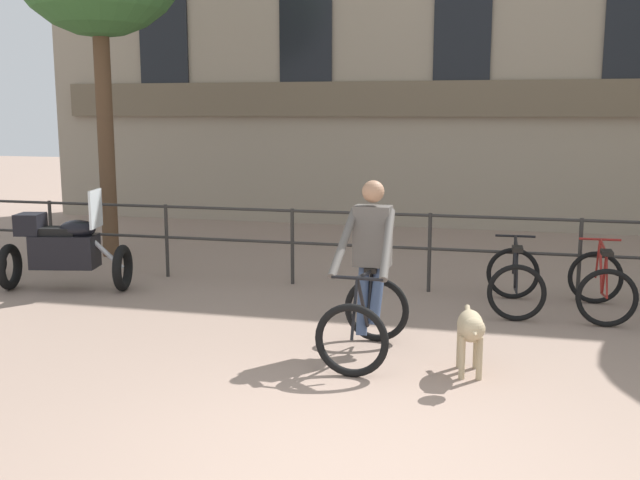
{
  "coord_description": "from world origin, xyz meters",
  "views": [
    {
      "loc": [
        0.94,
        -4.51,
        2.37
      ],
      "look_at": [
        -0.9,
        2.86,
        1.05
      ],
      "focal_mm": 42.0,
      "sensor_mm": 36.0,
      "label": 1
    }
  ],
  "objects_px": {
    "cyclist_with_bike": "(368,278)",
    "dog": "(471,329)",
    "parked_motorcycle": "(64,249)",
    "parked_bicycle_near_lamp": "(515,280)",
    "parked_bicycle_mid_left": "(601,285)"
  },
  "relations": [
    {
      "from": "cyclist_with_bike",
      "to": "parked_motorcycle",
      "type": "height_order",
      "value": "cyclist_with_bike"
    },
    {
      "from": "parked_motorcycle",
      "to": "parked_bicycle_near_lamp",
      "type": "xyz_separation_m",
      "value": [
        5.8,
        0.43,
        -0.2
      ]
    },
    {
      "from": "parked_bicycle_near_lamp",
      "to": "parked_bicycle_mid_left",
      "type": "height_order",
      "value": "same"
    },
    {
      "from": "cyclist_with_bike",
      "to": "parked_bicycle_mid_left",
      "type": "distance_m",
      "value": 3.18
    },
    {
      "from": "cyclist_with_bike",
      "to": "dog",
      "type": "height_order",
      "value": "cyclist_with_bike"
    },
    {
      "from": "parked_motorcycle",
      "to": "parked_bicycle_mid_left",
      "type": "bearing_deg",
      "value": -97.75
    },
    {
      "from": "dog",
      "to": "parked_bicycle_near_lamp",
      "type": "relative_size",
      "value": 0.77
    },
    {
      "from": "parked_motorcycle",
      "to": "dog",
      "type": "bearing_deg",
      "value": -122.08
    },
    {
      "from": "cyclist_with_bike",
      "to": "parked_bicycle_near_lamp",
      "type": "bearing_deg",
      "value": 57.57
    },
    {
      "from": "parked_bicycle_mid_left",
      "to": "cyclist_with_bike",
      "type": "bearing_deg",
      "value": 40.25
    },
    {
      "from": "parked_motorcycle",
      "to": "parked_bicycle_near_lamp",
      "type": "bearing_deg",
      "value": -97.13
    },
    {
      "from": "parked_bicycle_near_lamp",
      "to": "parked_bicycle_mid_left",
      "type": "bearing_deg",
      "value": 178.04
    },
    {
      "from": "dog",
      "to": "parked_bicycle_mid_left",
      "type": "xyz_separation_m",
      "value": [
        1.38,
        2.47,
        -0.08
      ]
    },
    {
      "from": "parked_motorcycle",
      "to": "parked_bicycle_mid_left",
      "type": "xyz_separation_m",
      "value": [
        6.78,
        0.43,
        -0.2
      ]
    },
    {
      "from": "cyclist_with_bike",
      "to": "parked_bicycle_near_lamp",
      "type": "height_order",
      "value": "cyclist_with_bike"
    }
  ]
}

